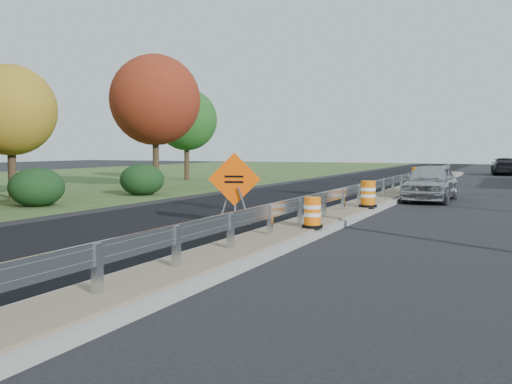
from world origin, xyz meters
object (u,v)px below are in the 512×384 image
at_px(barrel_median_far, 416,175).
at_px(car_dark_far, 504,166).
at_px(car_silver, 431,182).
at_px(barrel_median_mid, 368,194).
at_px(barrel_median_near, 312,213).
at_px(caution_sign, 234,207).

height_order(barrel_median_far, car_dark_far, car_dark_far).
bearing_deg(car_silver, barrel_median_mid, -101.33).
relative_size(barrel_median_near, barrel_median_mid, 0.86).
bearing_deg(barrel_median_near, barrel_median_far, 92.80).
xyz_separation_m(barrel_median_mid, car_silver, (1.25, 5.83, 0.14)).
height_order(caution_sign, barrel_median_far, caution_sign).
bearing_deg(barrel_median_far, car_dark_far, 74.92).
height_order(barrel_median_far, car_silver, car_silver).
relative_size(caution_sign, car_silver, 0.45).
xyz_separation_m(barrel_median_near, barrel_median_far, (-1.07, 21.90, 0.04)).
bearing_deg(barrel_median_far, barrel_median_mid, -86.13).
height_order(barrel_median_mid, car_dark_far, car_dark_far).
bearing_deg(car_silver, barrel_median_far, 103.46).
bearing_deg(caution_sign, barrel_median_near, -36.72).
bearing_deg(barrel_median_near, barrel_median_mid, 89.69).
bearing_deg(barrel_median_mid, car_dark_far, 84.09).
distance_m(caution_sign, barrel_median_mid, 5.42).
bearing_deg(caution_sign, car_dark_far, 63.59).
bearing_deg(barrel_median_far, barrel_median_near, -87.20).
distance_m(barrel_median_far, car_dark_far, 17.36).
distance_m(barrel_median_near, car_silver, 11.53).
xyz_separation_m(barrel_median_mid, car_dark_far, (3.42, 33.03, 0.05)).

